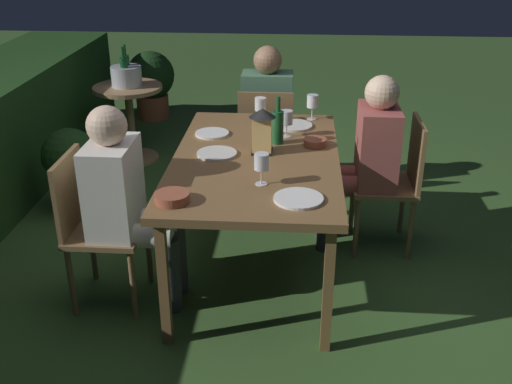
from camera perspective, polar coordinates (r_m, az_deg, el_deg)
ground_plane at (r=3.81m, az=0.00°, el=-7.23°), size 16.00×16.00×0.00m
dining_table at (r=3.49m, az=0.00°, el=2.52°), size 1.62×0.95×0.76m
chair_side_right_a at (r=3.42m, az=-15.11°, el=-2.78°), size 0.42×0.40×0.87m
person_in_cream at (r=3.30m, az=-12.19°, el=-0.60°), size 0.38×0.47×1.15m
chair_side_left_b at (r=3.95m, az=13.04°, el=1.28°), size 0.42×0.40×0.87m
person_in_rust at (r=3.87m, az=10.39°, el=3.44°), size 0.38×0.47×1.15m
chair_head_far at (r=4.55m, az=0.96°, el=5.13°), size 0.40×0.42×0.87m
person_in_green at (r=4.69m, az=1.11°, el=7.69°), size 0.48×0.38×1.15m
lantern_centerpiece at (r=3.48m, az=0.59°, el=6.05°), size 0.15×0.15×0.27m
green_bottle_on_table at (r=3.64m, az=2.09°, el=6.26°), size 0.07×0.07×0.29m
wine_glass_a at (r=4.01m, az=0.43°, el=8.21°), size 0.08×0.08×0.17m
wine_glass_b at (r=4.10m, az=5.37°, el=8.45°), size 0.08×0.08×0.17m
wine_glass_c at (r=3.06m, az=0.52°, el=2.74°), size 0.08×0.08×0.17m
wine_glass_d at (r=3.75m, az=2.92°, el=6.95°), size 0.08×0.08×0.17m
plate_a at (r=3.97m, az=3.56°, el=6.31°), size 0.25×0.25×0.01m
plate_b at (r=3.82m, az=-4.19°, el=5.55°), size 0.21×0.21×0.01m
plate_c at (r=3.50m, az=-3.73°, el=3.66°), size 0.23×0.23×0.01m
plate_d at (r=2.94m, az=4.05°, el=-0.64°), size 0.24×0.24×0.01m
bowl_olives at (r=2.93m, az=-7.94°, el=-0.50°), size 0.17×0.17×0.05m
bowl_bread at (r=3.63m, az=5.61°, el=4.73°), size 0.14×0.14×0.05m
side_table at (r=5.43m, az=-11.88°, el=7.54°), size 0.60×0.60×0.67m
ice_bucket at (r=5.34m, az=-12.19°, el=10.84°), size 0.26×0.26×0.34m
potted_plant_by_hedge at (r=4.57m, az=-17.12°, el=2.47°), size 0.40×0.40×0.64m
potted_plant_corner at (r=6.59m, az=-9.92°, el=10.31°), size 0.50×0.50×0.72m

